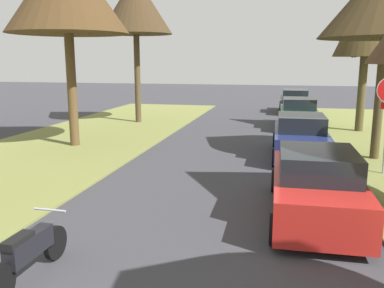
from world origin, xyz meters
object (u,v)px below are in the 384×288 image
Objects in this scene: parked_sedan_red at (316,186)px; parked_sedan_black at (294,102)px; street_tree_left_far at (136,6)px; parked_motorcycle at (29,252)px; street_tree_right_far at (368,19)px; parked_sedan_navy at (300,138)px; parked_sedan_green at (298,114)px.

parked_sedan_black is (-0.08, 19.58, 0.00)m from parked_sedan_red.
parked_motorcycle is at bearing -75.73° from street_tree_left_far.
street_tree_right_far is at bearing -2.43° from street_tree_left_far.
parked_sedan_red and parked_sedan_navy have the same top height.
parked_sedan_navy and parked_sedan_green have the same top height.
parked_sedan_navy reaches higher than parked_motorcycle.
street_tree_left_far is at bearing -179.02° from parked_sedan_green.
parked_sedan_navy is (-0.14, 5.99, 0.00)m from parked_sedan_red.
street_tree_left_far is 1.79× the size of parked_sedan_green.
street_tree_left_far is at bearing 141.91° from parked_sedan_navy.
parked_sedan_green is (-0.01, 12.96, 0.00)m from parked_sedan_red.
parked_motorcycle is (-4.48, -9.80, -0.24)m from parked_sedan_navy.
parked_motorcycle is (-4.61, -16.77, -0.24)m from parked_sedan_green.
parked_sedan_navy is at bearing -38.09° from street_tree_left_far.
parked_sedan_navy is 13.60m from parked_sedan_black.
parked_motorcycle is at bearing -100.98° from parked_sedan_black.
parked_sedan_red is 2.16× the size of parked_motorcycle.
parked_sedan_black is at bearing 90.23° from parked_sedan_red.
parked_motorcycle is (-4.54, -23.39, -0.24)m from parked_sedan_black.
parked_sedan_red is 5.99m from parked_motorcycle.
street_tree_left_far reaches higher than parked_sedan_green.
parked_sedan_navy is at bearing -115.77° from street_tree_right_far.
parked_sedan_red is at bearing -103.31° from street_tree_right_far.
parked_motorcycle is (-4.62, -3.81, -0.24)m from parked_sedan_red.
parked_sedan_black is 23.83m from parked_motorcycle.
parked_sedan_black reaches higher than parked_motorcycle.
parked_sedan_black is (0.06, 13.60, 0.00)m from parked_sedan_navy.
street_tree_right_far is 11.81m from street_tree_left_far.
street_tree_right_far is 5.55m from parked_sedan_green.
street_tree_left_far reaches higher than street_tree_right_far.
street_tree_left_far is 1.79× the size of parked_sedan_navy.
street_tree_left_far is (-11.75, 0.50, 1.00)m from street_tree_right_far.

